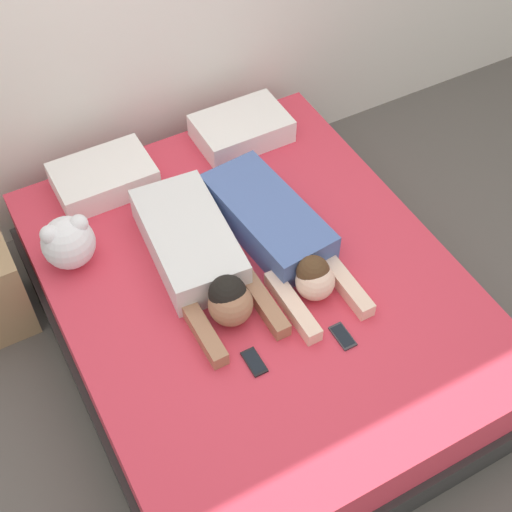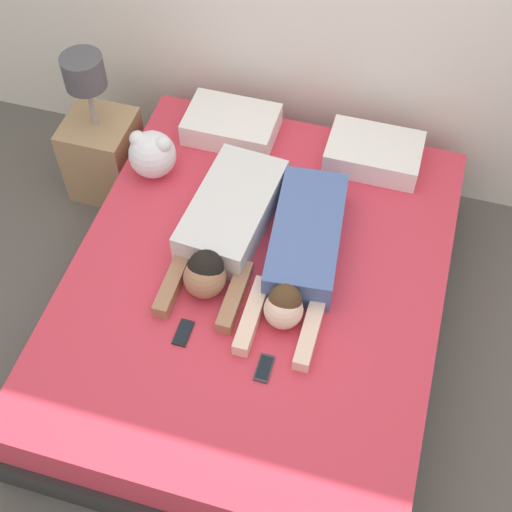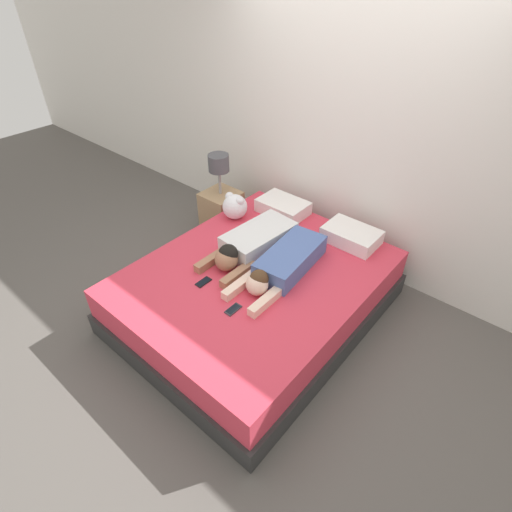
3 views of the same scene
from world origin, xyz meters
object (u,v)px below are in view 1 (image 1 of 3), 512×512
(person_left, at_px, (200,257))
(person_right, at_px, (279,233))
(pillow_head_right, at_px, (241,129))
(plush_toy, at_px, (68,242))
(cell_phone_right, at_px, (343,336))
(cell_phone_left, at_px, (254,362))
(bed, at_px, (256,309))
(pillow_head_left, at_px, (104,177))

(person_left, distance_m, person_right, 0.38)
(pillow_head_right, distance_m, plush_toy, 1.14)
(cell_phone_right, bearing_deg, cell_phone_left, 169.97)
(cell_phone_left, relative_size, cell_phone_right, 1.00)
(bed, relative_size, cell_phone_left, 16.67)
(bed, bearing_deg, pillow_head_left, 113.99)
(person_left, relative_size, person_right, 0.95)
(cell_phone_left, relative_size, plush_toy, 0.51)
(person_right, distance_m, cell_phone_right, 0.58)
(plush_toy, bearing_deg, bed, -35.49)
(cell_phone_right, bearing_deg, plush_toy, 132.11)
(pillow_head_left, distance_m, cell_phone_left, 1.27)
(bed, relative_size, cell_phone_right, 16.67)
(pillow_head_right, bearing_deg, pillow_head_left, 180.00)
(pillow_head_right, distance_m, person_right, 0.78)
(pillow_head_right, height_order, cell_phone_left, pillow_head_right)
(person_left, bearing_deg, pillow_head_right, 50.42)
(pillow_head_left, distance_m, cell_phone_right, 1.44)
(cell_phone_left, bearing_deg, person_right, 51.47)
(pillow_head_left, xyz_separation_m, pillow_head_right, (0.77, 0.00, 0.00))
(pillow_head_right, relative_size, plush_toy, 1.89)
(person_right, bearing_deg, pillow_head_right, 74.78)
(person_right, height_order, cell_phone_right, person_right)
(cell_phone_right, bearing_deg, person_right, 88.53)
(cell_phone_left, bearing_deg, person_left, 87.78)
(person_right, xyz_separation_m, cell_phone_right, (-0.01, -0.57, -0.08))
(pillow_head_left, relative_size, person_right, 0.47)
(bed, xyz_separation_m, cell_phone_left, (-0.22, -0.39, 0.25))
(bed, height_order, person_left, person_left)
(pillow_head_right, height_order, person_left, person_left)
(pillow_head_left, xyz_separation_m, person_right, (0.57, -0.75, 0.02))
(pillow_head_left, height_order, cell_phone_right, pillow_head_left)
(bed, bearing_deg, cell_phone_left, -119.60)
(cell_phone_left, xyz_separation_m, cell_phone_right, (0.39, -0.07, 0.00))
(pillow_head_left, xyz_separation_m, plush_toy, (-0.30, -0.38, 0.06))
(person_right, xyz_separation_m, plush_toy, (-0.87, 0.37, 0.04))
(person_right, bearing_deg, cell_phone_left, -128.53)
(pillow_head_right, bearing_deg, cell_phone_right, -99.39)
(pillow_head_right, relative_size, person_right, 0.47)
(pillow_head_right, height_order, cell_phone_right, pillow_head_right)
(bed, relative_size, person_left, 2.27)
(bed, xyz_separation_m, cell_phone_right, (0.17, -0.46, 0.25))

